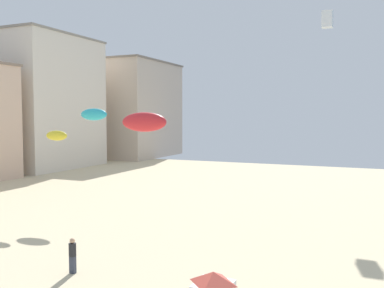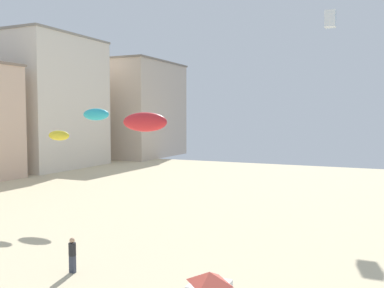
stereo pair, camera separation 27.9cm
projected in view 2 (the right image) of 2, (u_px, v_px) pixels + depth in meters
The scene contains 7 objects.
boardwalk_hotel_mid at pixel (46, 102), 60.00m from camera, with size 11.58×14.99×18.17m.
boardwalk_hotel_far at pixel (123, 110), 77.64m from camera, with size 18.00×16.84×16.69m.
kite_flyer at pixel (72, 253), 19.60m from camera, with size 0.34×0.34×1.64m.
kite_cyan_parafoil at pixel (96, 114), 32.69m from camera, with size 2.35×0.65×0.91m.
kite_yellow_parafoil_2 at pixel (59, 136), 30.42m from camera, with size 1.83×0.51×0.71m.
kite_white_box at pixel (330, 19), 37.29m from camera, with size 0.91×0.91×1.44m.
kite_red_parafoil at pixel (145, 122), 23.96m from camera, with size 2.81×0.78×1.09m.
Camera 2 is at (12.57, -2.88, 7.21)m, focal length 40.00 mm.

